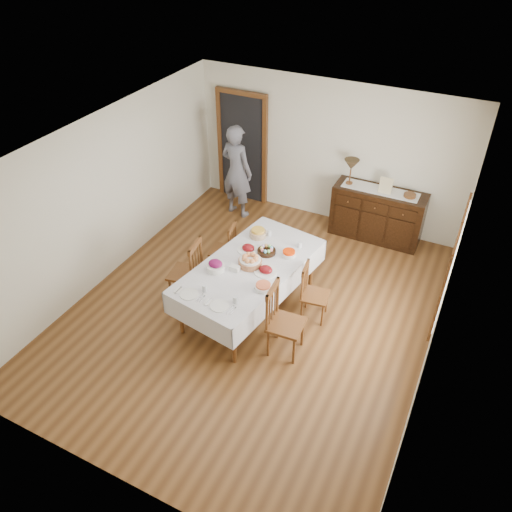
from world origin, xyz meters
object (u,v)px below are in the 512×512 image
at_px(person, 237,168).
at_px(dining_table, 250,270).
at_px(chair_left_near, 188,271).
at_px(sideboard, 377,214).
at_px(chair_left_far, 225,249).
at_px(chair_right_near, 282,320).
at_px(chair_right_far, 312,292).
at_px(table_lamp, 351,165).

bearing_deg(person, dining_table, 132.36).
bearing_deg(chair_left_near, person, -177.31).
bearing_deg(sideboard, person, -172.05).
height_order(chair_left_far, chair_right_near, chair_right_near).
relative_size(chair_left_near, chair_right_far, 1.18).
relative_size(chair_left_far, chair_right_near, 0.85).
relative_size(chair_left_far, sideboard, 0.58).
height_order(chair_right_near, sideboard, chair_right_near).
xyz_separation_m(chair_right_far, sideboard, (0.27, 2.44, 0.02)).
relative_size(dining_table, sideboard, 1.58).
relative_size(chair_right_near, table_lamp, 2.33).
relative_size(chair_left_far, person, 0.48).
bearing_deg(table_lamp, chair_right_far, -83.14).
height_order(chair_left_near, table_lamp, table_lamp).
relative_size(dining_table, table_lamp, 5.41).
bearing_deg(dining_table, chair_left_near, -156.38).
relative_size(chair_right_far, person, 0.48).
distance_m(chair_right_far, sideboard, 2.46).
relative_size(dining_table, person, 1.31).
bearing_deg(person, table_lamp, -159.74).
xyz_separation_m(chair_left_near, person, (-0.53, 2.54, 0.41)).
bearing_deg(dining_table, chair_right_near, -27.23).
bearing_deg(dining_table, chair_left_far, 150.36).
bearing_deg(table_lamp, sideboard, 1.08).
distance_m(chair_right_near, chair_right_far, 0.81).
distance_m(chair_left_far, person, 1.91).
bearing_deg(person, chair_left_far, 122.58).
relative_size(dining_table, chair_right_near, 2.32).
height_order(chair_left_near, chair_right_far, chair_left_near).
xyz_separation_m(dining_table, table_lamp, (0.59, 2.66, 0.59)).
bearing_deg(chair_left_far, chair_right_near, 42.37).
xyz_separation_m(sideboard, person, (-2.59, -0.36, 0.47)).
xyz_separation_m(person, table_lamp, (2.03, 0.35, 0.35)).
distance_m(sideboard, table_lamp, 1.00).
xyz_separation_m(chair_left_near, table_lamp, (1.50, 2.89, 0.76)).
bearing_deg(chair_right_far, chair_right_near, 163.38).
xyz_separation_m(chair_right_near, table_lamp, (-0.17, 3.23, 0.76)).
xyz_separation_m(chair_left_far, chair_right_near, (1.51, -1.17, 0.08)).
xyz_separation_m(sideboard, table_lamp, (-0.56, -0.01, 0.83)).
relative_size(chair_right_far, table_lamp, 1.97).
xyz_separation_m(dining_table, sideboard, (1.16, 2.67, -0.23)).
xyz_separation_m(chair_right_far, table_lamp, (-0.29, 2.43, 0.84)).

